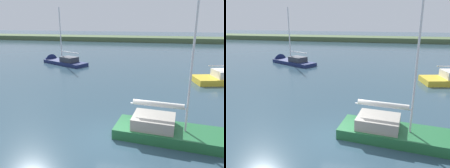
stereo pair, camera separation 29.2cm
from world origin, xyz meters
TOP-DOWN VIEW (x-y plane):
  - ground_plane at (0.00, 0.00)m, footprint 200.00×200.00m
  - far_shoreline at (0.00, -52.54)m, footprint 180.00×8.00m
  - sailboat_far_right at (-4.12, -0.46)m, footprint 7.67×2.83m
  - sailboat_inner_slip at (11.48, -18.44)m, footprint 8.31×5.63m

SIDE VIEW (x-z plane):
  - ground_plane at x=0.00m, z-range 0.00..0.00m
  - far_shoreline at x=0.00m, z-range -1.20..1.20m
  - sailboat_inner_slip at x=11.48m, z-range -4.06..4.32m
  - sailboat_far_right at x=-4.12m, z-range -4.30..4.64m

